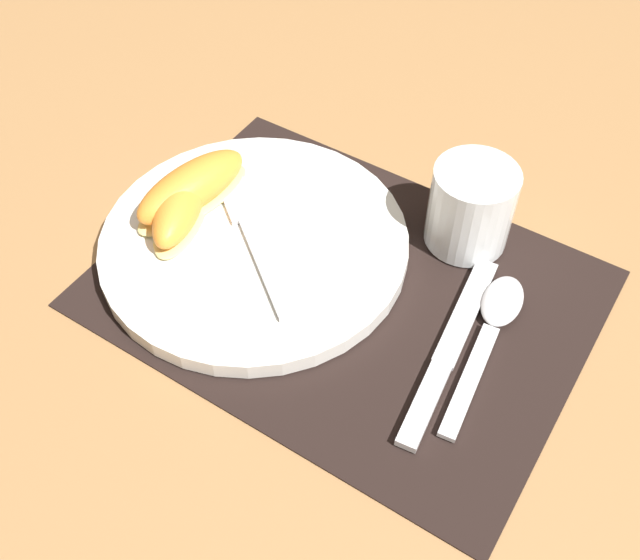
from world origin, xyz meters
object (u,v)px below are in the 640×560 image
(citrus_wedge_0, at_px, (191,190))
(citrus_wedge_1, at_px, (180,209))
(knife, at_px, (448,351))
(fork, at_px, (249,227))
(plate, at_px, (255,243))
(spoon, at_px, (494,321))
(juice_glass, at_px, (470,211))

(citrus_wedge_0, xyz_separation_m, citrus_wedge_1, (0.01, -0.02, -0.00))
(knife, height_order, fork, fork)
(plate, distance_m, citrus_wedge_0, 0.08)
(spoon, height_order, citrus_wedge_1, citrus_wedge_1)
(plate, bearing_deg, spoon, 10.07)
(fork, relative_size, citrus_wedge_0, 1.25)
(fork, bearing_deg, spoon, 8.06)
(spoon, height_order, fork, fork)
(knife, distance_m, citrus_wedge_0, 0.27)
(knife, bearing_deg, citrus_wedge_0, 177.20)
(spoon, relative_size, fork, 1.05)
(plate, distance_m, fork, 0.02)
(knife, xyz_separation_m, citrus_wedge_0, (-0.27, 0.01, 0.03))
(fork, xyz_separation_m, citrus_wedge_1, (-0.06, -0.03, 0.01))
(plate, bearing_deg, citrus_wedge_1, -164.37)
(spoon, xyz_separation_m, citrus_wedge_1, (-0.28, -0.06, 0.03))
(citrus_wedge_1, bearing_deg, citrus_wedge_0, 105.27)
(knife, height_order, citrus_wedge_1, citrus_wedge_1)
(spoon, relative_size, citrus_wedge_0, 1.31)
(knife, bearing_deg, spoon, 68.10)
(juice_glass, xyz_separation_m, fork, (-0.16, -0.11, -0.02))
(fork, bearing_deg, citrus_wedge_1, -156.22)
(spoon, relative_size, citrus_wedge_1, 1.56)
(juice_glass, relative_size, spoon, 0.46)
(knife, relative_size, citrus_wedge_1, 1.82)
(juice_glass, xyz_separation_m, citrus_wedge_1, (-0.22, -0.13, -0.00))
(knife, distance_m, citrus_wedge_1, 0.27)
(juice_glass, bearing_deg, knife, -70.25)
(citrus_wedge_1, bearing_deg, juice_glass, 31.46)
(juice_glass, bearing_deg, plate, -142.89)
(juice_glass, height_order, citrus_wedge_0, juice_glass)
(citrus_wedge_1, bearing_deg, fork, 23.78)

